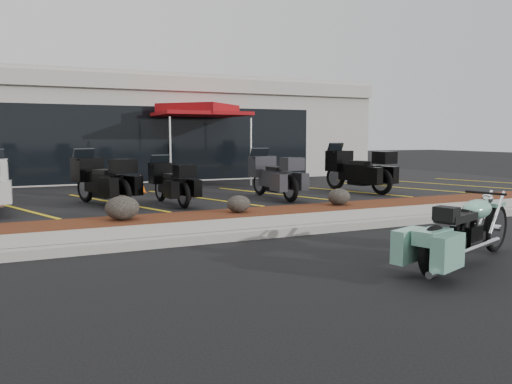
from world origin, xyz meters
name	(u,v)px	position (x,y,z in m)	size (l,w,h in m)	color
ground	(305,246)	(0.00, 0.00, 0.00)	(90.00, 90.00, 0.00)	black
curb	(280,232)	(0.00, 0.90, 0.07)	(24.00, 0.25, 0.15)	gray
sidewalk	(264,225)	(0.00, 1.60, 0.07)	(24.00, 1.20, 0.15)	gray
mulch_bed	(240,216)	(0.00, 2.80, 0.08)	(24.00, 1.20, 0.16)	#3E1A0E
upper_lot	(174,191)	(0.00, 8.20, 0.07)	(26.00, 9.60, 0.15)	black
dealership_building	(135,131)	(0.00, 14.47, 2.01)	(18.00, 8.16, 4.00)	#A29E93
boulder_left	(122,208)	(-2.43, 2.83, 0.39)	(0.66, 0.55, 0.47)	black
boulder_mid	(239,204)	(-0.02, 2.82, 0.34)	(0.51, 0.43, 0.36)	black
boulder_right	(339,197)	(2.56, 2.91, 0.35)	(0.55, 0.46, 0.39)	black
hero_cruiser	(496,221)	(2.40, -1.57, 0.49)	(2.81, 0.71, 0.99)	#76B9A0
touring_black_front	(85,175)	(-2.82, 5.92, 0.81)	(2.28, 0.87, 1.32)	black
touring_black_mid	(160,178)	(-1.09, 5.33, 0.73)	(2.00, 0.76, 1.16)	black
touring_grey	(260,172)	(1.70, 5.50, 0.80)	(2.24, 0.86, 1.30)	#2B2B30
touring_black_rear	(336,166)	(4.43, 5.94, 0.86)	(2.45, 0.94, 1.43)	black
traffic_cone	(140,184)	(-1.16, 7.51, 0.41)	(0.28, 0.28, 0.52)	#E85A07
popup_canopy	(199,112)	(1.24, 9.49, 2.59)	(3.36, 3.36, 2.69)	silver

